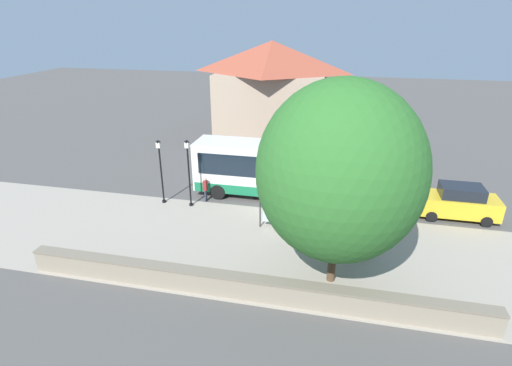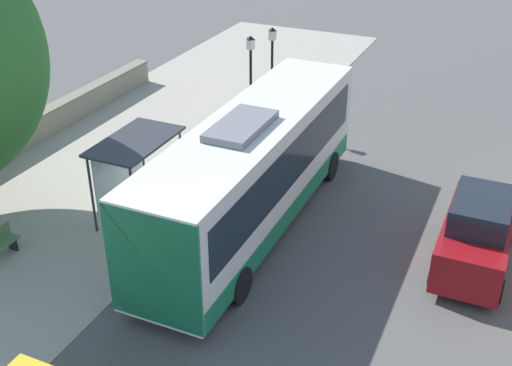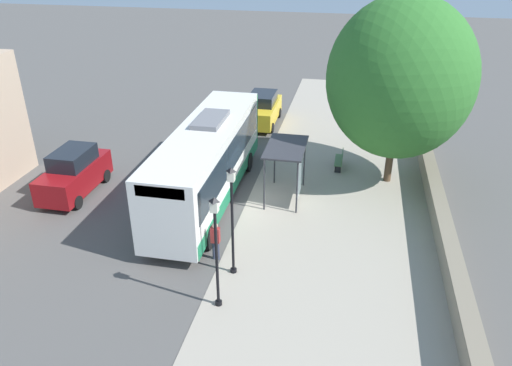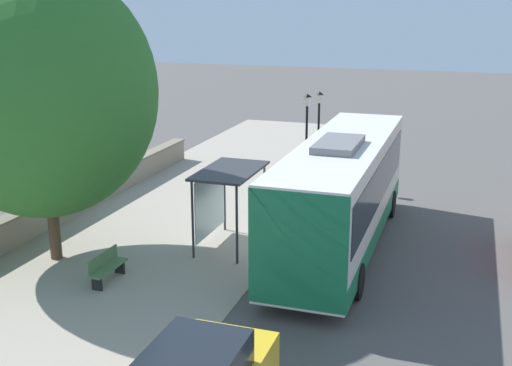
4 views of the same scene
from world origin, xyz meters
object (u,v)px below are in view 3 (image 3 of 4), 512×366
at_px(shade_tree, 400,79).
at_px(bus, 207,161).
at_px(street_lamp_far, 232,213).
at_px(pedestrian, 215,238).
at_px(bus_shelter, 289,156).
at_px(parked_car_behind_bus, 262,109).
at_px(bench, 340,160).
at_px(parked_car_far_lane, 74,173).
at_px(street_lamp_near, 216,244).

bearing_deg(shade_tree, bus, 23.75).
bearing_deg(street_lamp_far, pedestrian, -38.58).
bearing_deg(street_lamp_far, bus_shelter, -100.58).
relative_size(bus_shelter, parked_car_behind_bus, 0.67).
distance_m(bench, parked_car_far_lane, 13.50).
xyz_separation_m(bus, pedestrian, (-1.66, 4.61, -1.01)).
xyz_separation_m(bus, shade_tree, (-8.37, -3.68, 3.33)).
bearing_deg(parked_car_behind_bus, bus_shelter, 107.84).
height_order(bus, street_lamp_near, street_lamp_near).
distance_m(bus_shelter, street_lamp_far, 6.32).
bearing_deg(street_lamp_near, parked_car_behind_bus, -83.88).
relative_size(bus_shelter, street_lamp_near, 0.73).
bearing_deg(street_lamp_near, street_lamp_far, -92.02).
bearing_deg(street_lamp_far, street_lamp_near, 87.98).
bearing_deg(parked_car_far_lane, pedestrian, 154.07).
distance_m(bench, parked_car_behind_bus, 7.98).
distance_m(bus, bus_shelter, 3.79).
bearing_deg(bus_shelter, bus, 13.77).
distance_m(bus_shelter, parked_car_behind_bus, 10.29).
distance_m(bus, pedestrian, 5.00).
xyz_separation_m(street_lamp_near, street_lamp_far, (-0.07, -1.87, 0.08)).
xyz_separation_m(bus_shelter, shade_tree, (-4.69, -2.78, 3.10)).
distance_m(bus_shelter, pedestrian, 6.00).
relative_size(street_lamp_far, parked_car_far_lane, 1.00).
bearing_deg(bus_shelter, street_lamp_far, 79.42).
relative_size(street_lamp_far, shade_tree, 0.48).
bearing_deg(pedestrian, bench, -114.45).
distance_m(pedestrian, bench, 10.27).
relative_size(pedestrian, street_lamp_near, 0.39).
height_order(bus_shelter, parked_car_far_lane, bus_shelter).
height_order(bus_shelter, parked_car_behind_bus, bus_shelter).
relative_size(bench, shade_tree, 0.17).
relative_size(bus_shelter, street_lamp_far, 0.70).
bearing_deg(street_lamp_far, bus, -64.54).
xyz_separation_m(shade_tree, parked_car_far_lane, (14.83, 4.35, -4.24)).
bearing_deg(bus, pedestrian, 109.79).
height_order(bus, shade_tree, shade_tree).
bearing_deg(bus, bus_shelter, -166.23).
relative_size(parked_car_behind_bus, parked_car_far_lane, 1.05).
xyz_separation_m(bench, parked_car_far_lane, (12.36, 5.39, 0.58)).
relative_size(bus, street_lamp_near, 2.67).
height_order(bus, parked_car_behind_bus, bus).
bearing_deg(parked_car_behind_bus, shade_tree, 138.41).
height_order(bench, parked_car_far_lane, parked_car_far_lane).
relative_size(bench, parked_car_behind_bus, 0.34).
distance_m(street_lamp_near, parked_car_far_lane, 11.13).
xyz_separation_m(pedestrian, parked_car_behind_bus, (1.11, -15.24, 0.03)).
distance_m(bus, parked_car_far_lane, 6.56).
height_order(street_lamp_far, shade_tree, shade_tree).
xyz_separation_m(bus_shelter, pedestrian, (2.02, 5.51, -1.24)).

